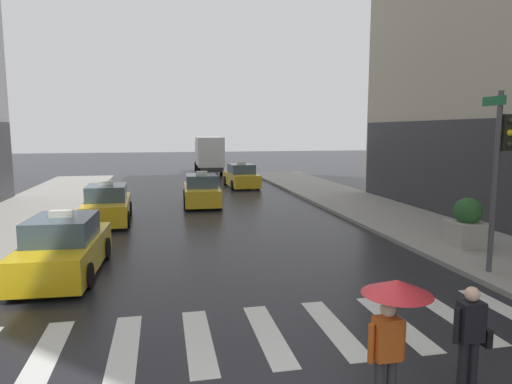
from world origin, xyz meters
TOP-DOWN VIEW (x-y plane):
  - crosswalk_markings at (-0.00, 3.00)m, footprint 11.30×2.80m
  - traffic_light_pole at (6.74, 5.20)m, footprint 0.44×0.84m
  - taxi_lead at (-4.64, 7.78)m, footprint 2.09×4.61m
  - taxi_second at (-4.31, 15.09)m, footprint 2.04×4.59m
  - taxi_third at (0.09, 18.96)m, footprint 2.06×4.60m
  - taxi_fourth at (3.45, 26.03)m, footprint 2.08×4.61m
  - box_truck at (2.21, 36.06)m, footprint 2.41×7.59m
  - pedestrian_with_umbrella at (1.08, 0.21)m, footprint 0.96×0.96m
  - pedestrian_with_handbag at (2.51, 0.48)m, footprint 0.60×0.24m
  - planter_near_corner at (7.86, 7.81)m, footprint 1.10×1.10m

SIDE VIEW (x-z plane):
  - crosswalk_markings at x=0.00m, z-range 0.00..0.01m
  - taxi_lead at x=-4.64m, z-range -0.18..1.63m
  - taxi_second at x=-4.31m, z-range -0.18..1.63m
  - taxi_third at x=0.09m, z-range -0.18..1.63m
  - taxi_fourth at x=3.45m, z-range -0.18..1.63m
  - planter_near_corner at x=7.86m, z-range 0.07..1.67m
  - pedestrian_with_handbag at x=2.51m, z-range 0.11..1.76m
  - pedestrian_with_umbrella at x=1.08m, z-range 0.55..2.49m
  - box_truck at x=2.21m, z-range 0.18..3.53m
  - traffic_light_pole at x=6.74m, z-range 0.86..5.66m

